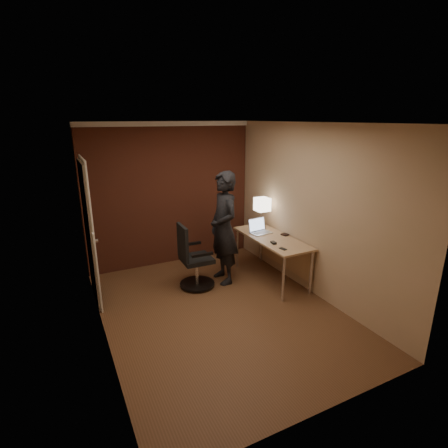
{
  "coord_description": "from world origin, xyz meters",
  "views": [
    {
      "loc": [
        -1.85,
        -3.87,
        2.56
      ],
      "look_at": [
        0.35,
        0.55,
        1.05
      ],
      "focal_mm": 28.0,
      "sensor_mm": 36.0,
      "label": 1
    }
  ],
  "objects_px": {
    "wallet": "(285,235)",
    "person": "(224,228)",
    "office_chair": "(193,261)",
    "mouse": "(274,243)",
    "desk": "(275,244)",
    "phone": "(283,249)",
    "laptop": "(259,229)",
    "desk_lamp": "(262,205)"
  },
  "relations": [
    {
      "from": "laptop",
      "to": "person",
      "type": "relative_size",
      "value": 0.2
    },
    {
      "from": "desk",
      "to": "office_chair",
      "type": "distance_m",
      "value": 1.36
    },
    {
      "from": "wallet",
      "to": "person",
      "type": "distance_m",
      "value": 1.01
    },
    {
      "from": "office_chair",
      "to": "person",
      "type": "relative_size",
      "value": 0.56
    },
    {
      "from": "mouse",
      "to": "person",
      "type": "relative_size",
      "value": 0.06
    },
    {
      "from": "office_chair",
      "to": "person",
      "type": "bearing_deg",
      "value": -0.2
    },
    {
      "from": "desk_lamp",
      "to": "wallet",
      "type": "xyz_separation_m",
      "value": [
        0.14,
        -0.48,
        -0.41
      ]
    },
    {
      "from": "office_chair",
      "to": "person",
      "type": "distance_m",
      "value": 0.7
    },
    {
      "from": "laptop",
      "to": "phone",
      "type": "height_order",
      "value": "laptop"
    },
    {
      "from": "desk",
      "to": "mouse",
      "type": "xyz_separation_m",
      "value": [
        -0.22,
        -0.26,
        0.14
      ]
    },
    {
      "from": "desk",
      "to": "wallet",
      "type": "bearing_deg",
      "value": -3.16
    },
    {
      "from": "wallet",
      "to": "office_chair",
      "type": "height_order",
      "value": "office_chair"
    },
    {
      "from": "office_chair",
      "to": "wallet",
      "type": "bearing_deg",
      "value": -11.92
    },
    {
      "from": "phone",
      "to": "office_chair",
      "type": "bearing_deg",
      "value": 134.53
    },
    {
      "from": "mouse",
      "to": "person",
      "type": "height_order",
      "value": "person"
    },
    {
      "from": "wallet",
      "to": "office_chair",
      "type": "distance_m",
      "value": 1.55
    },
    {
      "from": "laptop",
      "to": "mouse",
      "type": "relative_size",
      "value": 3.58
    },
    {
      "from": "desk_lamp",
      "to": "laptop",
      "type": "height_order",
      "value": "desk_lamp"
    },
    {
      "from": "desk_lamp",
      "to": "person",
      "type": "bearing_deg",
      "value": -168.11
    },
    {
      "from": "person",
      "to": "wallet",
      "type": "bearing_deg",
      "value": 73.53
    },
    {
      "from": "desk_lamp",
      "to": "office_chair",
      "type": "distance_m",
      "value": 1.53
    },
    {
      "from": "mouse",
      "to": "desk_lamp",
      "type": "bearing_deg",
      "value": 78.91
    },
    {
      "from": "desk",
      "to": "person",
      "type": "bearing_deg",
      "value": 158.83
    },
    {
      "from": "mouse",
      "to": "desk",
      "type": "bearing_deg",
      "value": 57.28
    },
    {
      "from": "desk_lamp",
      "to": "laptop",
      "type": "xyz_separation_m",
      "value": [
        -0.16,
        -0.17,
        -0.35
      ]
    },
    {
      "from": "mouse",
      "to": "office_chair",
      "type": "distance_m",
      "value": 1.27
    },
    {
      "from": "wallet",
      "to": "office_chair",
      "type": "xyz_separation_m",
      "value": [
        -1.49,
        0.31,
        -0.3
      ]
    },
    {
      "from": "phone",
      "to": "laptop",
      "type": "bearing_deg",
      "value": 74.57
    },
    {
      "from": "desk",
      "to": "mouse",
      "type": "relative_size",
      "value": 15.0
    },
    {
      "from": "desk_lamp",
      "to": "mouse",
      "type": "relative_size",
      "value": 5.35
    },
    {
      "from": "mouse",
      "to": "office_chair",
      "type": "relative_size",
      "value": 0.1
    },
    {
      "from": "mouse",
      "to": "phone",
      "type": "distance_m",
      "value": 0.25
    },
    {
      "from": "desk",
      "to": "office_chair",
      "type": "bearing_deg",
      "value": 166.97
    },
    {
      "from": "laptop",
      "to": "office_chair",
      "type": "xyz_separation_m",
      "value": [
        -1.19,
        -0.0,
        -0.35
      ]
    },
    {
      "from": "mouse",
      "to": "phone",
      "type": "xyz_separation_m",
      "value": [
        -0.01,
        -0.25,
        -0.01
      ]
    },
    {
      "from": "phone",
      "to": "office_chair",
      "type": "relative_size",
      "value": 0.11
    },
    {
      "from": "laptop",
      "to": "desk_lamp",
      "type": "bearing_deg",
      "value": 46.7
    },
    {
      "from": "desk_lamp",
      "to": "phone",
      "type": "xyz_separation_m",
      "value": [
        -0.25,
        -0.98,
        -0.41
      ]
    },
    {
      "from": "desk",
      "to": "laptop",
      "type": "height_order",
      "value": "laptop"
    },
    {
      "from": "desk",
      "to": "person",
      "type": "distance_m",
      "value": 0.89
    },
    {
      "from": "desk",
      "to": "person",
      "type": "relative_size",
      "value": 0.84
    },
    {
      "from": "mouse",
      "to": "person",
      "type": "bearing_deg",
      "value": 142.66
    }
  ]
}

